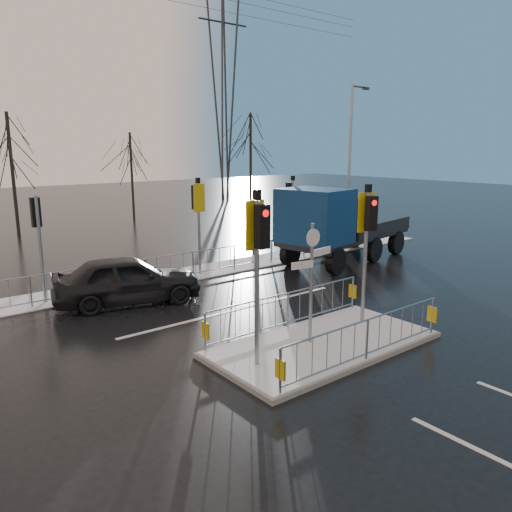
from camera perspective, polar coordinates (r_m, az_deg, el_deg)
ground at (r=13.19m, az=7.71°, el=-10.22°), size 120.00×120.00×0.00m
snow_verge at (r=19.78m, az=-10.55°, el=-2.53°), size 30.00×2.00×0.04m
lane_markings at (r=12.98m, az=8.79°, el=-10.62°), size 8.00×11.38×0.01m
traffic_island at (r=13.04m, az=7.69°, el=-8.63°), size 6.00×3.04×4.15m
far_kerb_fixtures at (r=19.25m, az=-9.18°, el=0.17°), size 18.00×0.65×3.83m
car_far_lane at (r=16.84m, az=-14.48°, el=-2.60°), size 5.04×3.04×1.60m
flatbed_truck at (r=21.55m, az=8.28°, el=3.60°), size 7.61×3.86×3.37m
tree_far_a at (r=31.11m, az=-26.28°, el=10.76°), size 3.75×3.75×7.08m
tree_far_b at (r=35.61m, az=-14.09°, el=10.66°), size 3.25×3.25×6.14m
tree_far_c at (r=37.21m, az=-0.62°, el=12.57°), size 4.00×4.00×7.55m
street_lamp_right at (r=25.73m, az=10.74°, el=10.74°), size 1.25×0.18×8.00m
pylon_wires at (r=46.58m, az=-4.91°, el=19.77°), size 70.00×2.38×19.97m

